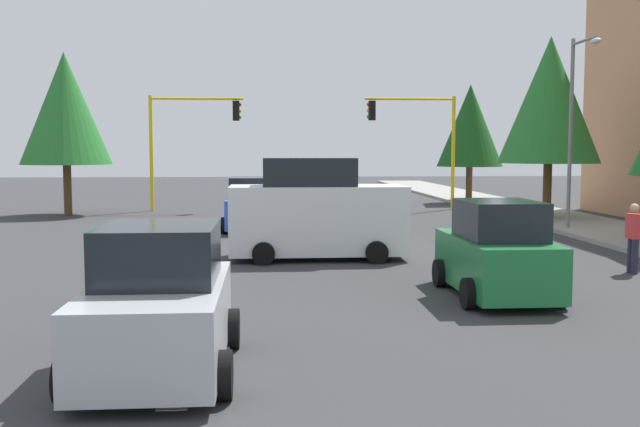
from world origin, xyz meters
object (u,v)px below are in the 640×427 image
tree_roadside_far (470,126)px  car_silver (159,306)px  delivery_van_white (316,212)px  pedestrian_crossing (633,236)px  tree_opposite_side (65,109)px  car_blue (250,206)px  street_lamp_curbside (576,112)px  traffic_signal_far_left (418,130)px  tree_roadside_mid (550,100)px  car_green (496,253)px  traffic_signal_far_right (188,130)px

tree_roadside_far → car_silver: (29.89, -12.84, -3.46)m
delivery_van_white → pedestrian_crossing: 8.05m
tree_opposite_side → car_blue: bearing=52.0°
street_lamp_curbside → pedestrian_crossing: 9.46m
tree_roadside_far → car_blue: bearing=-43.6°
traffic_signal_far_left → tree_roadside_mid: size_ratio=0.73×
car_silver → pedestrian_crossing: size_ratio=2.12×
car_green → car_blue: size_ratio=0.93×
traffic_signal_far_right → tree_opposite_side: 5.74m
traffic_signal_far_right → tree_roadside_mid: tree_roadside_mid is taller
traffic_signal_far_right → traffic_signal_far_left: size_ratio=0.99×
delivery_van_white → car_green: 6.35m
traffic_signal_far_right → tree_roadside_far: size_ratio=0.85×
tree_roadside_mid → car_green: bearing=-25.2°
street_lamp_curbside → tree_roadside_far: street_lamp_curbside is taller
traffic_signal_far_left → delivery_van_white: 17.39m
street_lamp_curbside → delivery_van_white: street_lamp_curbside is taller
tree_roadside_far → car_silver: bearing=-23.2°
tree_opposite_side → car_silver: 25.40m
traffic_signal_far_left → pedestrian_crossing: bearing=3.8°
traffic_signal_far_right → pedestrian_crossing: (18.92, 12.65, -3.09)m
pedestrian_crossing → traffic_signal_far_left: bearing=-176.2°
tree_roadside_mid → car_blue: size_ratio=1.98×
car_green → pedestrian_crossing: (-2.50, 4.21, 0.02)m
tree_opposite_side → pedestrian_crossing: (16.92, 17.96, -3.96)m
street_lamp_curbside → tree_roadside_mid: 4.52m
car_green → pedestrian_crossing: size_ratio=2.14×
tree_roadside_mid → car_silver: 24.31m
pedestrian_crossing → traffic_signal_far_right: bearing=-146.2°
traffic_signal_far_right → car_green: bearing=21.5°
car_blue → pedestrian_crossing: car_blue is taller
tree_roadside_far → delivery_van_white: size_ratio=1.39×
traffic_signal_far_left → street_lamp_curbside: bearing=18.6°
tree_roadside_far → tree_roadside_mid: (10.00, 0.50, 0.72)m
pedestrian_crossing → tree_roadside_mid: bearing=166.8°
delivery_van_white → car_silver: delivery_van_white is taller
tree_roadside_far → tree_opposite_side: (6.00, -20.50, 0.51)m
tree_opposite_side → car_silver: bearing=17.8°
traffic_signal_far_right → car_green: size_ratio=1.55×
street_lamp_curbside → delivery_van_white: size_ratio=1.46×
tree_roadside_far → tree_opposite_side: tree_opposite_side is taller
tree_roadside_far → car_green: size_ratio=1.83×
tree_opposite_side → car_blue: (6.62, 8.49, -3.97)m
street_lamp_curbside → car_green: street_lamp_curbside is taller
car_blue → pedestrian_crossing: (10.30, 9.48, 0.01)m
car_green → tree_opposite_side: bearing=-144.7°
tree_opposite_side → street_lamp_curbside: bearing=67.4°
tree_roadside_mid → pedestrian_crossing: tree_roadside_mid is taller
car_blue → car_silver: bearing=-2.7°
car_silver → delivery_van_white: bearing=164.2°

